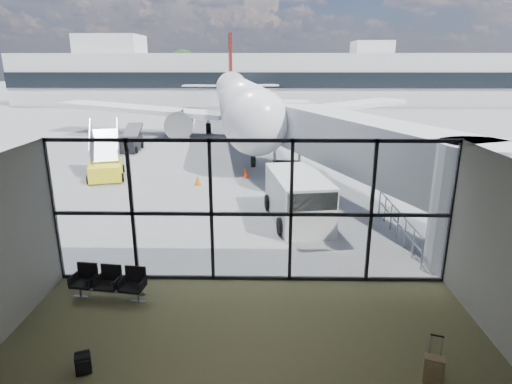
{
  "coord_description": "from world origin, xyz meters",
  "views": [
    {
      "loc": [
        0.37,
        -12.14,
        6.57
      ],
      "look_at": [
        0.09,
        3.0,
        1.99
      ],
      "focal_mm": 30.0,
      "sensor_mm": 36.0,
      "label": 1
    }
  ],
  "objects_px": {
    "airliner": "(238,99)",
    "mobile_stairs": "(106,167)",
    "suitcase": "(433,369)",
    "service_van": "(298,198)",
    "belt_loader": "(130,142)",
    "backpack": "(83,364)",
    "seating_row": "(110,280)"
  },
  "relations": [
    {
      "from": "seating_row",
      "to": "belt_loader",
      "type": "xyz_separation_m",
      "value": [
        -6.02,
        21.82,
        0.09
      ]
    },
    {
      "from": "service_van",
      "to": "belt_loader",
      "type": "height_order",
      "value": "service_van"
    },
    {
      "from": "mobile_stairs",
      "to": "suitcase",
      "type": "bearing_deg",
      "value": -68.84
    },
    {
      "from": "belt_loader",
      "to": "mobile_stairs",
      "type": "relative_size",
      "value": 1.01
    },
    {
      "from": "suitcase",
      "to": "mobile_stairs",
      "type": "relative_size",
      "value": 0.27
    },
    {
      "from": "suitcase",
      "to": "service_van",
      "type": "height_order",
      "value": "service_van"
    },
    {
      "from": "airliner",
      "to": "belt_loader",
      "type": "bearing_deg",
      "value": -135.79
    },
    {
      "from": "belt_loader",
      "to": "mobile_stairs",
      "type": "xyz_separation_m",
      "value": [
        1.09,
        -8.25,
        0.0
      ]
    },
    {
      "from": "service_van",
      "to": "belt_loader",
      "type": "distance_m",
      "value": 19.53
    },
    {
      "from": "belt_loader",
      "to": "mobile_stairs",
      "type": "distance_m",
      "value": 8.32
    },
    {
      "from": "airliner",
      "to": "mobile_stairs",
      "type": "bearing_deg",
      "value": -117.6
    },
    {
      "from": "belt_loader",
      "to": "mobile_stairs",
      "type": "height_order",
      "value": "mobile_stairs"
    },
    {
      "from": "service_van",
      "to": "suitcase",
      "type": "bearing_deg",
      "value": -86.67
    },
    {
      "from": "airliner",
      "to": "mobile_stairs",
      "type": "distance_m",
      "value": 19.5
    },
    {
      "from": "suitcase",
      "to": "airliner",
      "type": "distance_m",
      "value": 35.64
    },
    {
      "from": "service_van",
      "to": "backpack",
      "type": "bearing_deg",
      "value": -128.6
    },
    {
      "from": "seating_row",
      "to": "service_van",
      "type": "height_order",
      "value": "service_van"
    },
    {
      "from": "seating_row",
      "to": "airliner",
      "type": "height_order",
      "value": "airliner"
    },
    {
      "from": "belt_loader",
      "to": "backpack",
      "type": "bearing_deg",
      "value": -78.29
    },
    {
      "from": "mobile_stairs",
      "to": "seating_row",
      "type": "bearing_deg",
      "value": -86.41
    },
    {
      "from": "seating_row",
      "to": "suitcase",
      "type": "xyz_separation_m",
      "value": [
        8.07,
        -3.35,
        -0.21
      ]
    },
    {
      "from": "airliner",
      "to": "service_van",
      "type": "height_order",
      "value": "airliner"
    },
    {
      "from": "backpack",
      "to": "airliner",
      "type": "distance_m",
      "value": 35.0
    },
    {
      "from": "airliner",
      "to": "mobile_stairs",
      "type": "height_order",
      "value": "airliner"
    },
    {
      "from": "airliner",
      "to": "seating_row",
      "type": "bearing_deg",
      "value": -100.29
    },
    {
      "from": "suitcase",
      "to": "airliner",
      "type": "relative_size",
      "value": 0.03
    },
    {
      "from": "airliner",
      "to": "service_van",
      "type": "bearing_deg",
      "value": -87.79
    },
    {
      "from": "suitcase",
      "to": "belt_loader",
      "type": "xyz_separation_m",
      "value": [
        -14.09,
        25.17,
        0.3
      ]
    },
    {
      "from": "seating_row",
      "to": "belt_loader",
      "type": "relative_size",
      "value": 0.53
    },
    {
      "from": "suitcase",
      "to": "service_van",
      "type": "bearing_deg",
      "value": 121.19
    },
    {
      "from": "suitcase",
      "to": "belt_loader",
      "type": "bearing_deg",
      "value": 138.05
    },
    {
      "from": "seating_row",
      "to": "suitcase",
      "type": "height_order",
      "value": "suitcase"
    }
  ]
}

